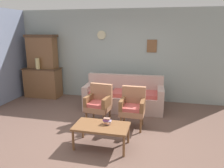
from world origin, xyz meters
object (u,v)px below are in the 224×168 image
at_px(coffee_table, 101,128).
at_px(vase_on_cabinet, 38,64).
at_px(book_stack_on_table, 107,121).
at_px(floral_couch, 124,97).
at_px(armchair_near_couch_end, 133,106).
at_px(armchair_near_cabinet, 99,102).
at_px(side_cabinet, 43,82).

bearing_deg(coffee_table, vase_on_cabinet, 138.57).
xyz_separation_m(vase_on_cabinet, book_stack_on_table, (2.79, -2.31, -0.62)).
height_order(floral_couch, armchair_near_couch_end, same).
bearing_deg(armchair_near_couch_end, floral_couch, 109.84).
distance_m(armchair_near_cabinet, book_stack_on_table, 1.03).
xyz_separation_m(vase_on_cabinet, armchair_near_couch_end, (3.15, -1.44, -0.60)).
height_order(coffee_table, book_stack_on_table, book_stack_on_table).
distance_m(side_cabinet, vase_on_cabinet, 0.65).
distance_m(floral_couch, armchair_near_couch_end, 1.16).
xyz_separation_m(vase_on_cabinet, coffee_table, (2.71, -2.39, -0.72)).
bearing_deg(book_stack_on_table, armchair_near_couch_end, 67.83).
relative_size(vase_on_cabinet, book_stack_on_table, 2.27).
bearing_deg(coffee_table, armchair_near_couch_end, 65.28).
bearing_deg(vase_on_cabinet, coffee_table, -41.43).
distance_m(vase_on_cabinet, armchair_near_cabinet, 2.80).
bearing_deg(side_cabinet, armchair_near_couch_end, -27.32).
relative_size(armchair_near_cabinet, armchair_near_couch_end, 1.00).
xyz_separation_m(floral_couch, armchair_near_couch_end, (0.39, -1.07, 0.17)).
relative_size(vase_on_cabinet, floral_couch, 0.16).
relative_size(vase_on_cabinet, armchair_near_couch_end, 0.37).
relative_size(side_cabinet, vase_on_cabinet, 3.45).
relative_size(vase_on_cabinet, armchair_near_cabinet, 0.37).
bearing_deg(book_stack_on_table, coffee_table, -136.11).
bearing_deg(coffee_table, floral_couch, 88.56).
height_order(floral_couch, armchair_near_cabinet, same).
bearing_deg(side_cabinet, armchair_near_cabinet, -33.63).
height_order(vase_on_cabinet, armchair_near_cabinet, vase_on_cabinet).
bearing_deg(vase_on_cabinet, armchair_near_couch_end, -24.53).
bearing_deg(coffee_table, armchair_near_cabinet, 108.89).
distance_m(side_cabinet, coffee_table, 3.70).
relative_size(armchair_near_cabinet, coffee_table, 0.90).
bearing_deg(coffee_table, side_cabinet, 136.23).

